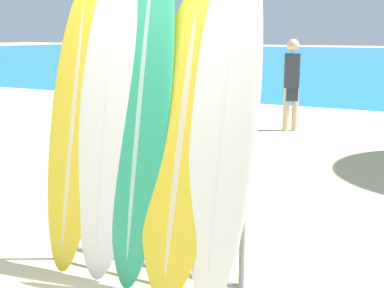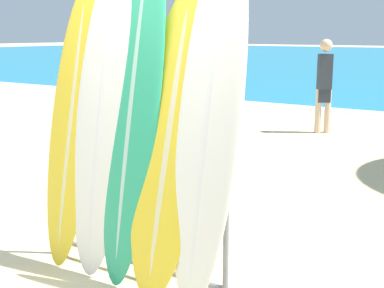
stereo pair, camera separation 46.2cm
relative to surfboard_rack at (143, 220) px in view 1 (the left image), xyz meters
name	(u,v)px [view 1 (the left image)]	position (x,y,z in m)	size (l,w,h in m)	color
surfboard_rack	(143,220)	(0.00, 0.00, 0.00)	(1.66, 0.04, 0.90)	slate
surfboard_slot_0	(74,128)	(-0.64, 0.02, 0.65)	(0.48, 0.52, 2.26)	yellow
surfboard_slot_1	(108,121)	(-0.31, 0.02, 0.73)	(0.55, 0.51, 2.43)	silver
surfboard_slot_2	(142,110)	(-0.02, 0.05, 0.83)	(0.48, 0.59, 2.62)	#289E70
surfboard_slot_3	(182,143)	(0.32, 0.03, 0.62)	(0.60, 0.62, 2.20)	yellow
surfboard_slot_4	(224,120)	(0.65, 0.04, 0.80)	(0.49, 0.58, 2.57)	silver
person_mid_beach	(292,81)	(-0.98, 6.73, 0.48)	(0.30, 0.28, 1.75)	beige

